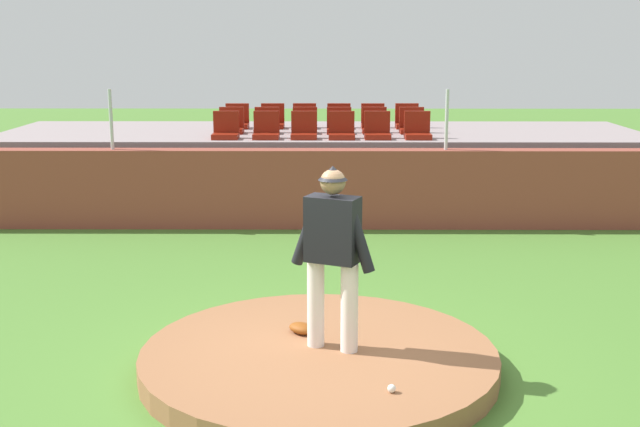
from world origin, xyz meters
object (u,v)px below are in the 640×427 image
Objects in this scene: stadium_chair_6 at (231,125)px; stadium_chair_15 at (339,120)px; baseball at (392,389)px; stadium_chair_0 at (226,130)px; stadium_chair_5 at (418,130)px; stadium_chair_9 at (339,125)px; stadium_chair_14 at (305,120)px; stadium_chair_3 at (342,130)px; fielding_glove at (302,328)px; stadium_chair_4 at (377,130)px; stadium_chair_7 at (267,125)px; stadium_chair_13 at (273,120)px; stadium_chair_17 at (407,120)px; stadium_chair_8 at (305,125)px; stadium_chair_1 at (266,130)px; stadium_chair_11 at (412,125)px; stadium_chair_2 at (304,130)px; pitcher at (333,245)px; stadium_chair_12 at (237,121)px; stadium_chair_16 at (373,121)px; stadium_chair_10 at (374,125)px.

stadium_chair_15 is (2.13, 0.90, 0.00)m from stadium_chair_6.
stadium_chair_0 is (-2.42, 8.41, 1.29)m from baseball.
baseball is 0.15× the size of stadium_chair_15.
stadium_chair_5 and stadium_chair_9 have the same top height.
stadium_chair_5 and stadium_chair_14 have the same top height.
stadium_chair_15 is at bearing -51.11° from stadium_chair_5.
stadium_chair_0 is 1.00× the size of stadium_chair_3.
stadium_chair_14 reaches higher than fielding_glove.
stadium_chair_4 and stadium_chair_7 have the same top height.
stadium_chair_14 is (0.72, 0.90, 0.00)m from stadium_chair_7.
stadium_chair_4 is (2.81, 0.00, 0.00)m from stadium_chair_0.
stadium_chair_13 is (0.75, 0.89, 0.00)m from stadium_chair_6.
stadium_chair_17 reaches higher than baseball.
stadium_chair_5 is 1.00× the size of stadium_chair_8.
stadium_chair_14 is (1.42, 0.90, 0.00)m from stadium_chair_6.
stadium_chair_5 is at bearing 82.28° from baseball.
stadium_chair_0 is 1.00× the size of stadium_chair_7.
stadium_chair_1 is 1.00× the size of stadium_chair_11.
stadium_chair_9 is at bearing 179.51° from stadium_chair_6.
stadium_chair_2 is 1.90m from stadium_chair_13.
pitcher is 3.65× the size of stadium_chair_8.
stadium_chair_9 and stadium_chair_14 have the same top height.
stadium_chair_13 is at bearing -178.67° from stadium_chair_12.
stadium_chair_2 is (-0.46, 7.40, 0.27)m from pitcher.
stadium_chair_17 is (-0.01, 1.78, 0.00)m from stadium_chair_5.
baseball is at bearing 96.53° from stadium_chair_2.
pitcher is at bearing 116.36° from baseball.
stadium_chair_2 is 1.00× the size of stadium_chair_9.
stadium_chair_0 is 1.00× the size of stadium_chair_8.
stadium_chair_16 is at bearing 121.96° from fielding_glove.
stadium_chair_4 is 2.95m from stadium_chair_6.
stadium_chair_7 and stadium_chair_14 have the same top height.
stadium_chair_16 is (2.81, 0.02, 0.00)m from stadium_chair_12.
stadium_chair_3 is 1.00× the size of stadium_chair_17.
stadium_chair_0 and stadium_chair_1 have the same top height.
stadium_chair_13 is at bearing -52.14° from stadium_chair_8.
stadium_chair_7 is at bearing 51.48° from stadium_chair_14.
stadium_chair_12 is (-1.58, 8.75, 1.27)m from fielding_glove.
stadium_chair_12 is 2.81m from stadium_chair_16.
stadium_chair_6 is 3.66m from stadium_chair_17.
stadium_chair_5 is at bearing -179.96° from stadium_chair_1.
stadium_chair_10 is at bearing 157.00° from stadium_chair_13.
stadium_chair_14 is (-2.13, 0.90, 0.00)m from stadium_chair_11.
stadium_chair_12 is 1.00× the size of stadium_chair_14.
stadium_chair_6 is (-2.15, 0.89, 0.00)m from stadium_chair_3.
baseball is at bearing 95.59° from stadium_chair_14.
stadium_chair_12 is (-1.89, 9.15, 0.27)m from pitcher.
pitcher is 8.30m from stadium_chair_8.
stadium_chair_14 is at bearing -22.89° from stadium_chair_11.
fielding_glove is at bearing 102.87° from stadium_chair_0.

